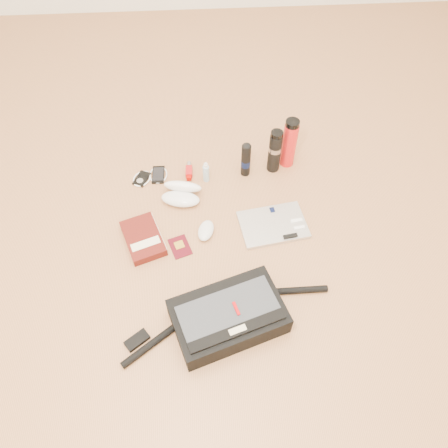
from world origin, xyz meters
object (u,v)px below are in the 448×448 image
(book, at_px, (144,238))
(thermos_red, at_px, (289,143))
(messenger_bag, at_px, (228,316))
(laptop, at_px, (273,225))
(thermos_black, at_px, (275,151))

(book, height_order, thermos_red, thermos_red)
(messenger_bag, distance_m, laptop, 0.49)
(messenger_bag, distance_m, thermos_black, 0.83)
(messenger_bag, xyz_separation_m, laptop, (0.23, 0.44, -0.04))
(thermos_black, relative_size, thermos_red, 0.88)
(book, bearing_deg, thermos_red, 12.03)
(laptop, xyz_separation_m, book, (-0.56, -0.04, 0.01))
(laptop, height_order, thermos_red, thermos_red)
(messenger_bag, height_order, laptop, messenger_bag)
(laptop, xyz_separation_m, thermos_black, (0.04, 0.35, 0.11))
(laptop, distance_m, thermos_black, 0.37)
(laptop, relative_size, book, 1.21)
(book, xyz_separation_m, thermos_red, (0.68, 0.42, 0.11))
(book, bearing_deg, thermos_black, 12.79)
(thermos_black, height_order, thermos_red, thermos_red)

